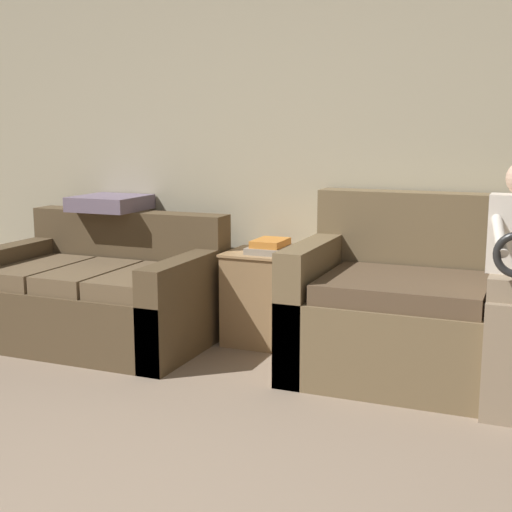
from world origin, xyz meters
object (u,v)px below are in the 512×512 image
(book_stack, at_px, (270,246))
(couch_side, at_px, (102,296))
(couch_main, at_px, (494,321))
(throw_pillow, at_px, (110,203))
(side_shelf, at_px, (270,297))

(book_stack, bearing_deg, couch_side, -161.51)
(couch_side, bearing_deg, couch_main, 2.80)
(couch_main, bearing_deg, book_stack, 170.66)
(couch_side, distance_m, book_stack, 1.16)
(throw_pillow, bearing_deg, couch_side, -67.68)
(couch_side, xyz_separation_m, throw_pillow, (-0.14, 0.35, 0.58))
(couch_side, distance_m, side_shelf, 1.12)
(couch_main, relative_size, couch_side, 1.49)
(book_stack, height_order, throw_pillow, throw_pillow)
(couch_main, xyz_separation_m, couch_side, (-2.46, -0.12, -0.06))
(couch_side, height_order, side_shelf, couch_side)
(throw_pillow, bearing_deg, book_stack, 0.13)
(side_shelf, bearing_deg, book_stack, -171.13)
(couch_side, relative_size, book_stack, 4.75)
(couch_main, distance_m, side_shelf, 1.42)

